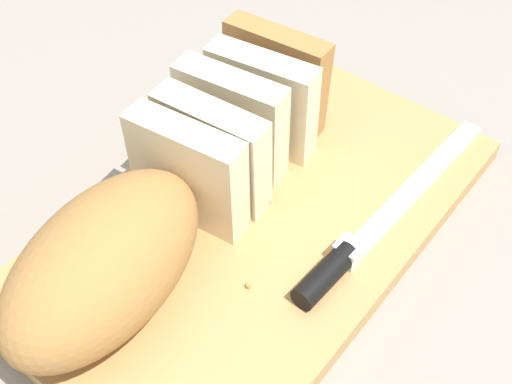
% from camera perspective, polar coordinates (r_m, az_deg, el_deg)
% --- Properties ---
extents(ground_plane, '(3.00, 3.00, 0.00)m').
position_cam_1_polar(ground_plane, '(0.60, -0.00, -3.26)').
color(ground_plane, gray).
extents(cutting_board, '(0.44, 0.26, 0.02)m').
position_cam_1_polar(cutting_board, '(0.59, -0.00, -2.62)').
color(cutting_board, tan).
rests_on(cutting_board, ground_plane).
extents(bread_loaf, '(0.37, 0.15, 0.10)m').
position_cam_1_polar(bread_loaf, '(0.54, -7.68, -0.58)').
color(bread_loaf, '#A8753D').
rests_on(bread_loaf, cutting_board).
extents(bread_knife, '(0.27, 0.03, 0.02)m').
position_cam_1_polar(bread_knife, '(0.56, 8.33, -4.53)').
color(bread_knife, silver).
rests_on(bread_knife, cutting_board).
extents(crumb_near_knife, '(0.00, 0.00, 0.00)m').
position_cam_1_polar(crumb_near_knife, '(0.54, -0.67, -7.87)').
color(crumb_near_knife, tan).
rests_on(crumb_near_knife, cutting_board).
extents(crumb_near_loaf, '(0.01, 0.01, 0.01)m').
position_cam_1_polar(crumb_near_loaf, '(0.58, -3.31, -1.77)').
color(crumb_near_loaf, tan).
rests_on(crumb_near_loaf, cutting_board).
extents(crumb_stray_left, '(0.01, 0.01, 0.01)m').
position_cam_1_polar(crumb_stray_left, '(0.59, 0.90, -0.74)').
color(crumb_stray_left, tan).
rests_on(crumb_stray_left, cutting_board).
extents(crumb_stray_right, '(0.01, 0.01, 0.01)m').
position_cam_1_polar(crumb_stray_right, '(0.59, -0.00, -1.24)').
color(crumb_stray_right, tan).
rests_on(crumb_stray_right, cutting_board).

